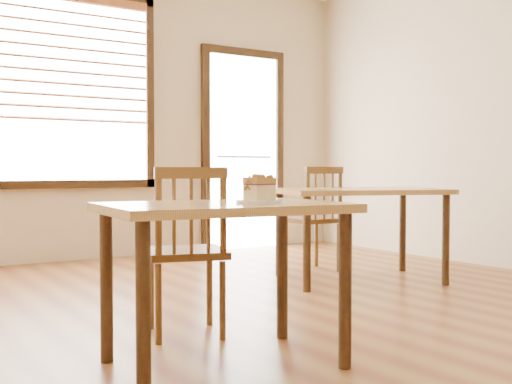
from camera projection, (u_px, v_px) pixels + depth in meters
ground at (269, 374)px, 2.83m from camera, size 8.00×8.00×0.00m
window_right at (69, 77)px, 6.27m from camera, size 1.76×0.10×1.96m
entry_door at (243, 144)px, 7.38m from camera, size 1.08×0.06×2.29m
cafe_table_main at (224, 228)px, 2.94m from camera, size 1.15×0.82×0.75m
cafe_chair_main at (187, 250)px, 3.46m from camera, size 0.52×0.52×0.93m
cafe_table_second at (359, 200)px, 5.20m from camera, size 1.49×1.21×0.75m
cafe_chair_second at (314, 218)px, 5.69m from camera, size 0.45×0.45×0.94m
plate at (260, 201)px, 2.92m from camera, size 0.21×0.21×0.02m
cake_slice at (259, 187)px, 2.92m from camera, size 0.15×0.11×0.12m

